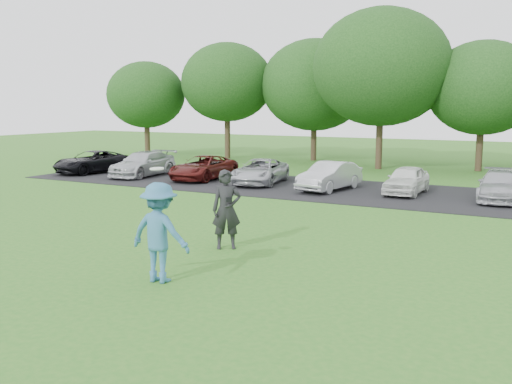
% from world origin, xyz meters
% --- Properties ---
extents(ground, '(100.00, 100.00, 0.00)m').
position_xyz_m(ground, '(0.00, 0.00, 0.00)').
color(ground, '#2B6D1F').
rests_on(ground, ground).
extents(parking_lot, '(32.00, 6.50, 0.03)m').
position_xyz_m(parking_lot, '(0.00, 13.00, 0.01)').
color(parking_lot, black).
rests_on(parking_lot, ground).
extents(frisbee_player, '(1.32, 0.80, 2.30)m').
position_xyz_m(frisbee_player, '(-0.13, -0.30, 1.00)').
color(frisbee_player, teal).
rests_on(frisbee_player, ground).
extents(camera_bystander, '(0.85, 0.79, 1.94)m').
position_xyz_m(camera_bystander, '(-0.32, 2.58, 0.97)').
color(camera_bystander, black).
rests_on(camera_bystander, ground).
extents(parked_cars, '(30.76, 4.66, 1.19)m').
position_xyz_m(parked_cars, '(-1.81, 12.98, 0.59)').
color(parked_cars, black).
rests_on(parked_cars, parking_lot).
extents(tree_row, '(42.39, 9.85, 8.64)m').
position_xyz_m(tree_row, '(1.51, 22.76, 4.91)').
color(tree_row, '#38281C').
rests_on(tree_row, ground).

